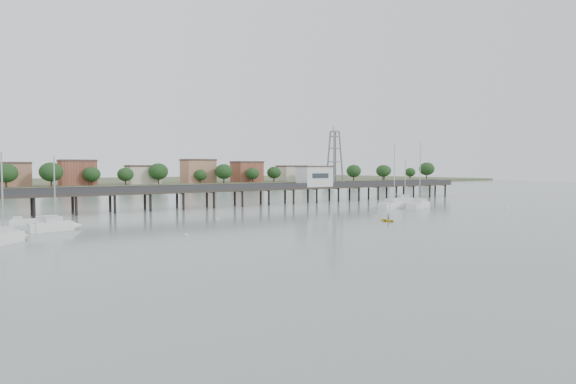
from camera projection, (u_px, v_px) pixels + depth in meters
name	position (u px, v px, depth m)	size (l,w,h in m)	color
ground_plane	(443.00, 242.00, 57.86)	(500.00, 500.00, 0.00)	slate
pier	(225.00, 190.00, 107.78)	(150.00, 5.00, 5.50)	#2D2823
pier_building	(314.00, 176.00, 121.31)	(8.40, 5.40, 5.30)	silver
lattice_tower	(335.00, 159.00, 124.64)	(3.20, 3.20, 15.50)	slate
sailboat_a	(8.00, 238.00, 56.78)	(6.21, 6.00, 11.21)	white
sailboat_c	(397.00, 205.00, 105.67)	(9.61, 4.93, 15.16)	white
sailboat_e	(407.00, 201.00, 119.16)	(7.19, 4.44, 11.59)	white
sailboat_b	(60.00, 226.00, 67.99)	(6.77, 3.01, 10.98)	white
sailboat_d	(421.00, 205.00, 106.06)	(9.63, 5.96, 15.24)	white
white_tender	(23.00, 222.00, 74.37)	(4.05, 2.18, 1.49)	white
yellow_dinghy	(388.00, 221.00, 79.36)	(1.90, 0.55, 2.66)	yellow
dinghy_occupant	(388.00, 221.00, 79.36)	(0.37, 1.01, 0.24)	black
mooring_buoys	(297.00, 216.00, 87.15)	(92.75, 29.49, 0.39)	beige
far_shore	(79.00, 182.00, 258.13)	(500.00, 170.00, 10.40)	#475133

